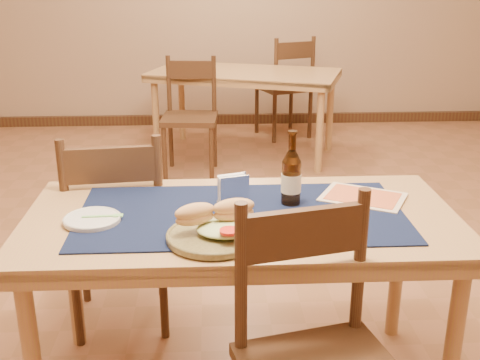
{
  "coord_description": "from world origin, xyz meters",
  "views": [
    {
      "loc": [
        -0.11,
        -2.85,
        1.62
      ],
      "look_at": [
        0.0,
        -0.7,
        0.85
      ],
      "focal_mm": 45.0,
      "sensor_mm": 36.0,
      "label": 1
    }
  ],
  "objects_px": {
    "main_table": "(241,235)",
    "napkin_holder": "(233,189)",
    "back_table": "(245,81)",
    "sandwich_plate": "(217,229)",
    "beer_bottle": "(291,177)",
    "chair_main_far": "(117,227)"
  },
  "relations": [
    {
      "from": "napkin_holder",
      "to": "main_table",
      "type": "bearing_deg",
      "value": -77.63
    },
    {
      "from": "sandwich_plate",
      "to": "beer_bottle",
      "type": "distance_m",
      "value": 0.42
    },
    {
      "from": "sandwich_plate",
      "to": "back_table",
      "type": "bearing_deg",
      "value": 84.96
    },
    {
      "from": "sandwich_plate",
      "to": "main_table",
      "type": "bearing_deg",
      "value": 65.76
    },
    {
      "from": "main_table",
      "to": "napkin_holder",
      "type": "height_order",
      "value": "napkin_holder"
    },
    {
      "from": "main_table",
      "to": "beer_bottle",
      "type": "height_order",
      "value": "beer_bottle"
    },
    {
      "from": "back_table",
      "to": "chair_main_far",
      "type": "relative_size",
      "value": 1.82
    },
    {
      "from": "chair_main_far",
      "to": "sandwich_plate",
      "type": "bearing_deg",
      "value": -56.75
    },
    {
      "from": "chair_main_far",
      "to": "beer_bottle",
      "type": "xyz_separation_m",
      "value": [
        0.73,
        -0.38,
        0.36
      ]
    },
    {
      "from": "main_table",
      "to": "back_table",
      "type": "height_order",
      "value": "same"
    },
    {
      "from": "sandwich_plate",
      "to": "napkin_holder",
      "type": "height_order",
      "value": "sandwich_plate"
    },
    {
      "from": "back_table",
      "to": "napkin_holder",
      "type": "height_order",
      "value": "napkin_holder"
    },
    {
      "from": "sandwich_plate",
      "to": "beer_bottle",
      "type": "height_order",
      "value": "beer_bottle"
    },
    {
      "from": "chair_main_far",
      "to": "beer_bottle",
      "type": "relative_size",
      "value": 3.36
    },
    {
      "from": "main_table",
      "to": "napkin_holder",
      "type": "relative_size",
      "value": 12.18
    },
    {
      "from": "back_table",
      "to": "napkin_holder",
      "type": "bearing_deg",
      "value": -94.27
    },
    {
      "from": "chair_main_far",
      "to": "sandwich_plate",
      "type": "xyz_separation_m",
      "value": [
        0.44,
        -0.68,
        0.29
      ]
    },
    {
      "from": "beer_bottle",
      "to": "napkin_holder",
      "type": "height_order",
      "value": "beer_bottle"
    },
    {
      "from": "main_table",
      "to": "back_table",
      "type": "bearing_deg",
      "value": 86.33
    },
    {
      "from": "chair_main_far",
      "to": "main_table",
      "type": "bearing_deg",
      "value": -41.0
    },
    {
      "from": "main_table",
      "to": "sandwich_plate",
      "type": "bearing_deg",
      "value": -114.24
    },
    {
      "from": "beer_bottle",
      "to": "back_table",
      "type": "bearing_deg",
      "value": 89.84
    }
  ]
}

